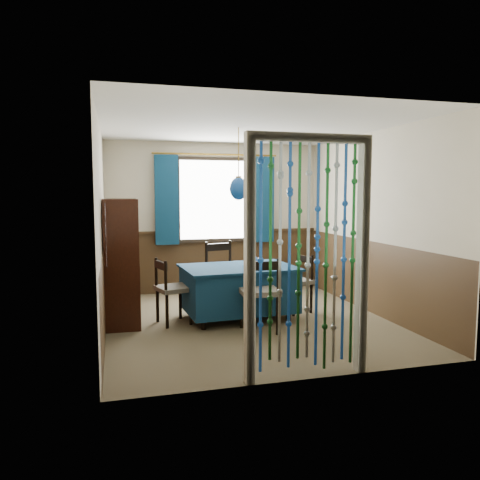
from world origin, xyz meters
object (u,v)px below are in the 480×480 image
object	(u,v)px
chair_far	(223,273)
vase_table	(253,260)
sideboard	(122,277)
vase_sideboard	(126,250)
chair_right	(297,281)
chair_near	(260,292)
chair_left	(172,289)
dining_table	(239,288)
bowl_shelf	(127,237)
pendant_lamp	(239,188)

from	to	relation	value
chair_far	vase_table	size ratio (longest dim) A/B	5.49
chair_far	sideboard	world-z (taller)	sideboard
sideboard	vase_sideboard	distance (m)	0.47
chair_right	vase_table	bearing A→B (deg)	90.86
chair_near	chair_left	distance (m)	1.17
dining_table	chair_right	world-z (taller)	chair_right
dining_table	vase_sideboard	world-z (taller)	vase_sideboard
dining_table	bowl_shelf	bearing A→B (deg)	174.42
chair_far	vase_sideboard	distance (m)	1.43
chair_near	pendant_lamp	bearing A→B (deg)	101.77
chair_left	vase_sideboard	distance (m)	0.99
chair_far	pendant_lamp	xyz separation A→B (m)	(0.05, -0.69, 1.22)
chair_far	pendant_lamp	bearing A→B (deg)	80.27
chair_right	vase_table	distance (m)	0.81
sideboard	vase_sideboard	bearing A→B (deg)	82.02
chair_right	pendant_lamp	world-z (taller)	pendant_lamp
chair_left	chair_near	bearing A→B (deg)	41.67
chair_left	bowl_shelf	world-z (taller)	bowl_shelf
chair_left	pendant_lamp	xyz separation A→B (m)	(0.89, 0.02, 1.28)
chair_near	chair_left	world-z (taller)	chair_near
chair_far	chair_left	size ratio (longest dim) A/B	1.13
chair_near	vase_sideboard	xyz separation A→B (m)	(-1.51, 1.35, 0.40)
chair_left	pendant_lamp	distance (m)	1.56
sideboard	chair_near	bearing A→B (deg)	-30.59
chair_left	sideboard	xyz separation A→B (m)	(-0.60, 0.37, 0.11)
chair_near	vase_table	world-z (taller)	chair_near
dining_table	sideboard	size ratio (longest dim) A/B	0.96
chair_left	sideboard	size ratio (longest dim) A/B	0.53
sideboard	chair_right	bearing A→B (deg)	-3.32
chair_far	chair_left	distance (m)	1.10
chair_near	chair_far	world-z (taller)	chair_far
dining_table	vase_sideboard	distance (m)	1.65
dining_table	pendant_lamp	xyz separation A→B (m)	(0.00, -0.00, 1.31)
chair_left	bowl_shelf	size ratio (longest dim) A/B	3.76
chair_right	sideboard	world-z (taller)	sideboard
pendant_lamp	bowl_shelf	xyz separation A→B (m)	(-1.43, 0.04, -0.61)
sideboard	vase_table	world-z (taller)	sideboard
vase_table	vase_sideboard	xyz separation A→B (m)	(-1.61, 0.77, 0.10)
bowl_shelf	vase_sideboard	xyz separation A→B (m)	(0.00, 0.64, -0.23)
pendant_lamp	vase_table	world-z (taller)	pendant_lamp
chair_right	vase_table	xyz separation A→B (m)	(-0.71, -0.21, 0.35)
chair_near	chair_right	xyz separation A→B (m)	(0.80, 0.78, -0.05)
chair_right	dining_table	bearing A→B (deg)	82.56
vase_sideboard	bowl_shelf	bearing A→B (deg)	-90.00
chair_far	vase_table	xyz separation A→B (m)	(0.22, -0.77, 0.28)
dining_table	chair_far	size ratio (longest dim) A/B	1.60
dining_table	pendant_lamp	distance (m)	1.31
chair_right	pendant_lamp	size ratio (longest dim) A/B	0.88
chair_near	sideboard	xyz separation A→B (m)	(-1.57, 1.01, 0.08)
chair_far	vase_table	bearing A→B (deg)	92.65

